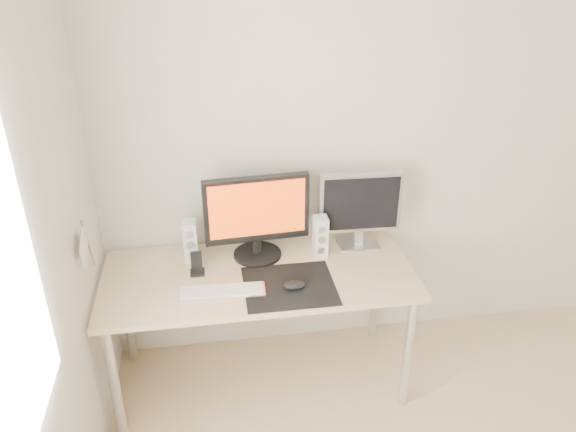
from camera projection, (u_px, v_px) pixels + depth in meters
wall_back at (417, 143)px, 3.10m from camera, size 3.50×0.00×3.50m
mousepad at (289, 286)px, 2.78m from camera, size 0.45×0.40×0.00m
mouse at (294, 285)px, 2.75m from camera, size 0.11×0.07×0.04m
desk at (259, 285)px, 2.92m from camera, size 1.60×0.70×0.73m
main_monitor at (257, 215)px, 2.91m from camera, size 0.55×0.28×0.47m
second_monitor at (360, 206)px, 3.03m from camera, size 0.45×0.17×0.43m
speaker_left at (190, 241)px, 2.95m from camera, size 0.07×0.09×0.23m
speaker_right at (320, 236)px, 2.99m from camera, size 0.07×0.09×0.23m
keyboard at (222, 291)px, 2.73m from camera, size 0.43×0.14×0.02m
phone_dock at (197, 267)px, 2.86m from camera, size 0.07×0.06×0.13m
pennant at (85, 245)px, 2.51m from camera, size 0.01×0.23×0.29m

